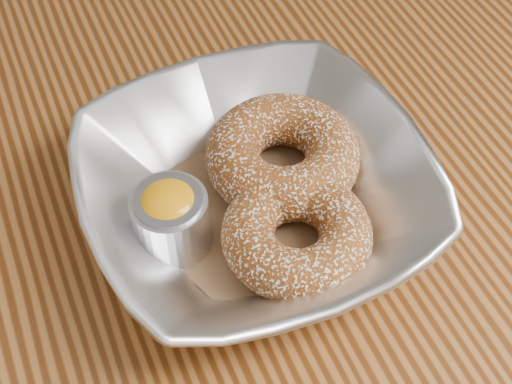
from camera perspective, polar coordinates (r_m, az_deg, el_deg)
name	(u,v)px	position (r m, az deg, el deg)	size (l,w,h in m)	color
table	(201,265)	(0.62, -4.43, -5.80)	(1.20, 0.80, 0.75)	brown
serving_bowl	(256,192)	(0.50, 0.00, -0.03)	(0.24, 0.24, 0.06)	silver
parchment	(256,210)	(0.52, 0.00, -1.45)	(0.14, 0.14, 0.00)	brown
donut_back	(283,155)	(0.52, 2.14, 2.95)	(0.11, 0.11, 0.04)	brown
donut_front	(297,234)	(0.48, 3.27, -3.39)	(0.10, 0.10, 0.04)	brown
ramekin	(171,218)	(0.48, -6.83, -2.11)	(0.05, 0.05, 0.05)	silver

